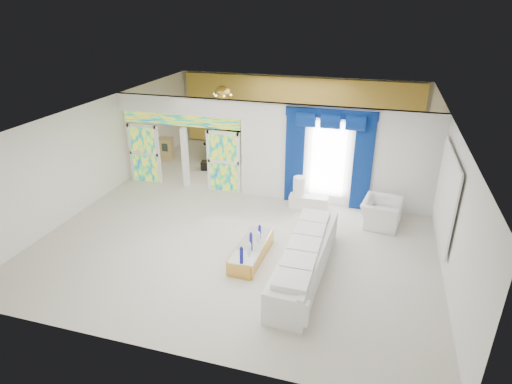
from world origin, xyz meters
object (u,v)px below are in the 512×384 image
(coffee_table, at_px, (251,252))
(armchair, at_px, (381,213))
(grand_piano, at_px, (229,145))
(console_table, at_px, (308,202))
(white_sofa, at_px, (305,261))

(coffee_table, height_order, armchair, armchair)
(armchair, distance_m, grand_piano, 7.37)
(console_table, bearing_deg, coffee_table, -104.82)
(white_sofa, xyz_separation_m, coffee_table, (-1.35, 0.30, -0.17))
(coffee_table, distance_m, grand_piano, 7.59)
(coffee_table, height_order, grand_piano, grand_piano)
(white_sofa, height_order, console_table, white_sofa)
(white_sofa, distance_m, coffee_table, 1.39)
(console_table, distance_m, armchair, 2.16)
(white_sofa, bearing_deg, armchair, 64.87)
(coffee_table, distance_m, armchair, 3.97)
(coffee_table, xyz_separation_m, armchair, (2.93, 2.67, 0.17))
(coffee_table, bearing_deg, armchair, 42.32)
(grand_piano, bearing_deg, armchair, -47.34)
(armchair, bearing_deg, console_table, 86.09)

